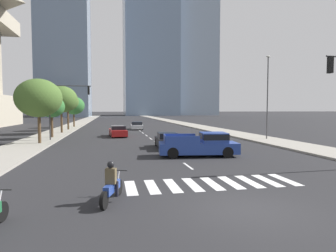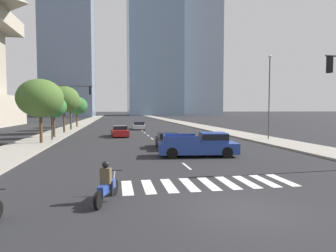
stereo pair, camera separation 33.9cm
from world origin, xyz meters
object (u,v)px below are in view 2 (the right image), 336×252
object	(u,v)px
pickup_truck	(202,145)
street_tree_nearest	(40,98)
street_lamp_east	(269,92)
street_tree_fourth	(70,102)
sedan_silver_0	(139,126)
sedan_black_2	(168,141)
traffic_signal_far	(67,100)
street_tree_fifth	(77,106)
motorcycle_lead	(107,185)
street_tree_second	(53,107)
sedan_red_1	(120,131)
street_tree_third	(64,99)

from	to	relation	value
pickup_truck	street_tree_nearest	bearing A→B (deg)	151.24
street_lamp_east	street_tree_fourth	xyz separation A→B (m)	(-23.03, 19.03, -0.69)
sedan_silver_0	sedan_black_2	xyz separation A→B (m)	(0.53, -23.29, 0.02)
sedan_silver_0	traffic_signal_far	world-z (taller)	traffic_signal_far
street_tree_fifth	sedan_silver_0	bearing A→B (deg)	-33.32
sedan_silver_0	motorcycle_lead	bearing A→B (deg)	178.30
traffic_signal_far	street_tree_second	xyz separation A→B (m)	(-1.92, 3.03, -0.65)
sedan_silver_0	sedan_red_1	world-z (taller)	sedan_red_1
motorcycle_lead	pickup_truck	distance (m)	10.96
street_tree_nearest	street_tree_fourth	size ratio (longest dim) A/B	1.04
sedan_red_1	street_tree_third	world-z (taller)	street_tree_third
sedan_red_1	motorcycle_lead	bearing A→B (deg)	174.31
sedan_red_1	street_tree_nearest	distance (m)	10.66
pickup_truck	street_tree_fourth	bearing A→B (deg)	121.97
motorcycle_lead	street_lamp_east	bearing A→B (deg)	-24.18
sedan_silver_0	sedan_black_2	bearing A→B (deg)	-173.90
street_lamp_east	street_tree_third	distance (m)	26.41
motorcycle_lead	pickup_truck	world-z (taller)	pickup_truck
pickup_truck	sedan_black_2	size ratio (longest dim) A/B	1.28
street_tree_third	street_tree_fifth	xyz separation A→B (m)	(0.00, 13.33, -0.68)
sedan_red_1	street_tree_fourth	bearing A→B (deg)	28.29
traffic_signal_far	street_lamp_east	size ratio (longest dim) A/B	0.68
sedan_silver_0	street_lamp_east	size ratio (longest dim) A/B	0.54
motorcycle_lead	sedan_black_2	world-z (taller)	motorcycle_lead
pickup_truck	street_tree_fifth	size ratio (longest dim) A/B	1.05
pickup_truck	street_tree_second	bearing A→B (deg)	137.57
pickup_truck	street_tree_nearest	world-z (taller)	street_tree_nearest
street_tree_fourth	sedan_black_2	bearing A→B (deg)	-63.98
pickup_truck	sedan_red_1	bearing A→B (deg)	115.99
street_tree_third	street_tree_fifth	world-z (taller)	street_tree_third
street_tree_nearest	street_tree_third	bearing A→B (deg)	90.00
street_tree_fifth	traffic_signal_far	bearing A→B (deg)	-85.21
street_tree_second	motorcycle_lead	bearing A→B (deg)	-74.73
street_lamp_east	pickup_truck	bearing A→B (deg)	-139.08
motorcycle_lead	pickup_truck	bearing A→B (deg)	-16.44
motorcycle_lead	sedan_silver_0	size ratio (longest dim) A/B	0.45
street_tree_nearest	street_tree_fifth	distance (m)	25.71
street_tree_second	sedan_black_2	bearing A→B (deg)	-42.77
street_tree_third	sedan_black_2	bearing A→B (deg)	-56.43
street_lamp_east	street_tree_third	size ratio (longest dim) A/B	1.40
sedan_silver_0	traffic_signal_far	xyz separation A→B (m)	(-8.87, -15.85, 3.67)
motorcycle_lead	street_tree_second	size ratio (longest dim) A/B	0.46
pickup_truck	sedan_silver_0	bearing A→B (deg)	101.42
sedan_silver_0	street_tree_third	bearing A→B (deg)	124.82
pickup_truck	street_tree_fourth	size ratio (longest dim) A/B	0.99
pickup_truck	sedan_silver_0	xyz separation A→B (m)	(-2.08, 27.94, -0.23)
motorcycle_lead	street_tree_fifth	size ratio (longest dim) A/B	0.39
motorcycle_lead	street_tree_nearest	world-z (taller)	street_tree_nearest
street_tree_second	street_tree_fourth	bearing A→B (deg)	90.00
traffic_signal_far	street_lamp_east	xyz separation A→B (m)	(21.11, -3.29, 0.94)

